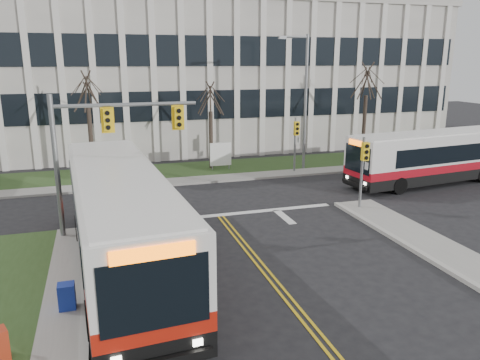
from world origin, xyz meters
name	(u,v)px	position (x,y,z in m)	size (l,w,h in m)	color
ground	(281,290)	(0.00, 0.00, 0.00)	(120.00, 120.00, 0.00)	black
sidewalk_cross	(266,175)	(5.00, 15.20, 0.07)	(44.00, 1.60, 0.14)	#9E9B93
building_lawn	(252,166)	(5.00, 18.00, 0.06)	(44.00, 5.00, 0.12)	#2F481F
office_building	(212,77)	(5.00, 30.00, 6.00)	(40.00, 16.00, 12.00)	beige
mast_arm_signal	(96,140)	(-5.62, 7.16, 4.26)	(6.11, 0.38, 6.20)	slate
signal_pole_near	(363,163)	(7.20, 6.90, 2.50)	(0.34, 0.39, 3.80)	slate
signal_pole_far	(296,137)	(7.20, 15.40, 2.50)	(0.34, 0.39, 3.80)	slate
streetlight	(303,95)	(8.03, 16.20, 5.19)	(2.15, 0.25, 9.20)	slate
directory_sign	(221,155)	(2.50, 17.50, 1.17)	(1.50, 0.12, 2.00)	slate
tree_left	(87,93)	(-6.00, 18.00, 5.51)	(1.80, 1.80, 7.70)	#42352B
tree_mid	(210,100)	(2.00, 18.20, 4.88)	(1.80, 1.80, 6.82)	#42352B
tree_right	(367,82)	(14.00, 18.00, 5.91)	(1.80, 1.80, 8.25)	#42352B
bus_main	(120,222)	(-5.00, 3.30, 1.82)	(2.96, 13.67, 3.65)	silver
bus_cross	(435,158)	(14.52, 10.48, 1.58)	(2.57, 11.87, 3.17)	silver
newspaper_box_blue	(67,298)	(-6.80, 0.57, 0.47)	(0.50, 0.45, 0.95)	#162D9A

